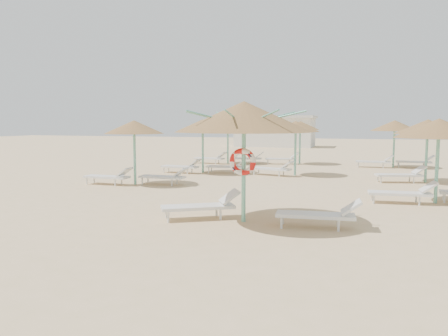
% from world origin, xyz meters
% --- Properties ---
extents(ground, '(120.00, 120.00, 0.00)m').
position_xyz_m(ground, '(0.00, 0.00, 0.00)').
color(ground, '#D4AE81').
rests_on(ground, ground).
extents(main_palapa, '(3.47, 3.47, 3.11)m').
position_xyz_m(main_palapa, '(0.33, 0.01, 2.71)').
color(main_palapa, '#6BBBA2').
rests_on(main_palapa, ground).
extents(lounger_main_a, '(2.11, 1.61, 0.76)m').
position_xyz_m(lounger_main_a, '(-0.79, 0.01, 0.36)').
color(lounger_main_a, white).
rests_on(lounger_main_a, ground).
extents(lounger_main_b, '(2.08, 0.81, 0.74)m').
position_xyz_m(lounger_main_b, '(2.32, -0.09, 0.35)').
color(lounger_main_b, white).
rests_on(lounger_main_b, ground).
extents(palapa_field, '(15.53, 14.35, 2.72)m').
position_xyz_m(palapa_field, '(0.14, 10.73, 2.29)').
color(palapa_field, '#6BBBA2').
rests_on(palapa_field, ground).
extents(service_hut, '(8.40, 4.40, 3.25)m').
position_xyz_m(service_hut, '(-6.00, 35.00, 1.64)').
color(service_hut, silver).
rests_on(service_hut, ground).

